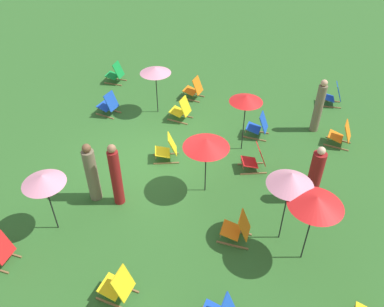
{
  "coord_description": "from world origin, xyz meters",
  "views": [
    {
      "loc": [
        8.42,
        2.89,
        7.27
      ],
      "look_at": [
        0.0,
        1.2,
        0.5
      ],
      "focal_mm": 36.25,
      "sensor_mm": 36.0,
      "label": 1
    }
  ],
  "objects_px": {
    "deckchair_9": "(181,110)",
    "umbrella_1": "(291,179)",
    "deckchair_0": "(333,95)",
    "deckchair_12": "(116,74)",
    "deckchair_1": "(118,286)",
    "deckchair_7": "(168,149)",
    "umbrella_0": "(206,143)",
    "umbrella_2": "(155,70)",
    "deckchair_11": "(255,159)",
    "person_3": "(315,176)",
    "deckchair_3": "(259,126)",
    "person_0": "(319,107)",
    "umbrella_5": "(43,179)",
    "umbrella_3": "(316,201)",
    "deckchair_4": "(341,135)",
    "umbrella_4": "(246,99)",
    "deckchair_6": "(194,89)",
    "person_1": "(92,174)",
    "person_2": "(116,176)",
    "deckchair_5": "(238,229)",
    "deckchair_10": "(109,105)"
  },
  "relations": [
    {
      "from": "deckchair_9",
      "to": "umbrella_1",
      "type": "relative_size",
      "value": 0.42
    },
    {
      "from": "deckchair_11",
      "to": "umbrella_4",
      "type": "bearing_deg",
      "value": -169.18
    },
    {
      "from": "deckchair_4",
      "to": "person_3",
      "type": "xyz_separation_m",
      "value": [
        2.64,
        -1.0,
        0.43
      ]
    },
    {
      "from": "umbrella_4",
      "to": "person_0",
      "type": "distance_m",
      "value": 2.82
    },
    {
      "from": "deckchair_9",
      "to": "umbrella_1",
      "type": "xyz_separation_m",
      "value": [
        4.54,
        3.38,
        1.48
      ]
    },
    {
      "from": "deckchair_5",
      "to": "umbrella_3",
      "type": "relative_size",
      "value": 0.44
    },
    {
      "from": "deckchair_4",
      "to": "deckchair_9",
      "type": "xyz_separation_m",
      "value": [
        -0.44,
        -5.13,
        0.0
      ]
    },
    {
      "from": "deckchair_1",
      "to": "deckchair_4",
      "type": "height_order",
      "value": "same"
    },
    {
      "from": "deckchair_3",
      "to": "deckchair_4",
      "type": "distance_m",
      "value": 2.53
    },
    {
      "from": "umbrella_2",
      "to": "person_0",
      "type": "distance_m",
      "value": 5.36
    },
    {
      "from": "deckchair_12",
      "to": "umbrella_5",
      "type": "height_order",
      "value": "umbrella_5"
    },
    {
      "from": "deckchair_3",
      "to": "person_0",
      "type": "height_order",
      "value": "person_0"
    },
    {
      "from": "deckchair_10",
      "to": "person_3",
      "type": "xyz_separation_m",
      "value": [
        2.92,
        6.66,
        0.43
      ]
    },
    {
      "from": "deckchair_6",
      "to": "deckchair_7",
      "type": "height_order",
      "value": "same"
    },
    {
      "from": "deckchair_7",
      "to": "umbrella_4",
      "type": "bearing_deg",
      "value": 98.7
    },
    {
      "from": "person_1",
      "to": "umbrella_0",
      "type": "bearing_deg",
      "value": -16.77
    },
    {
      "from": "deckchair_6",
      "to": "umbrella_1",
      "type": "bearing_deg",
      "value": 41.75
    },
    {
      "from": "deckchair_4",
      "to": "deckchair_9",
      "type": "height_order",
      "value": "same"
    },
    {
      "from": "deckchair_1",
      "to": "deckchair_7",
      "type": "xyz_separation_m",
      "value": [
        -4.58,
        -0.13,
        0.0
      ]
    },
    {
      "from": "deckchair_11",
      "to": "person_3",
      "type": "relative_size",
      "value": 0.5
    },
    {
      "from": "deckchair_12",
      "to": "person_1",
      "type": "bearing_deg",
      "value": 21.51
    },
    {
      "from": "umbrella_4",
      "to": "umbrella_5",
      "type": "bearing_deg",
      "value": -45.23
    },
    {
      "from": "person_2",
      "to": "deckchair_9",
      "type": "bearing_deg",
      "value": -24.89
    },
    {
      "from": "deckchair_3",
      "to": "umbrella_5",
      "type": "height_order",
      "value": "umbrella_5"
    },
    {
      "from": "deckchair_4",
      "to": "umbrella_1",
      "type": "relative_size",
      "value": 0.42
    },
    {
      "from": "person_0",
      "to": "person_2",
      "type": "distance_m",
      "value": 6.74
    },
    {
      "from": "deckchair_5",
      "to": "umbrella_4",
      "type": "relative_size",
      "value": 0.44
    },
    {
      "from": "deckchair_9",
      "to": "person_1",
      "type": "relative_size",
      "value": 0.49
    },
    {
      "from": "deckchair_9",
      "to": "umbrella_5",
      "type": "bearing_deg",
      "value": -6.66
    },
    {
      "from": "umbrella_5",
      "to": "person_0",
      "type": "bearing_deg",
      "value": 131.3
    },
    {
      "from": "umbrella_4",
      "to": "umbrella_5",
      "type": "distance_m",
      "value": 5.74
    },
    {
      "from": "deckchair_0",
      "to": "deckchair_12",
      "type": "xyz_separation_m",
      "value": [
        -0.09,
        -8.19,
        0.0
      ]
    },
    {
      "from": "deckchair_3",
      "to": "deckchair_6",
      "type": "xyz_separation_m",
      "value": [
        -1.96,
        -2.47,
        0.0
      ]
    },
    {
      "from": "deckchair_4",
      "to": "umbrella_3",
      "type": "xyz_separation_m",
      "value": [
        4.59,
        -1.25,
        1.41
      ]
    },
    {
      "from": "deckchair_4",
      "to": "person_0",
      "type": "distance_m",
      "value": 1.13
    },
    {
      "from": "deckchair_12",
      "to": "umbrella_0",
      "type": "height_order",
      "value": "umbrella_0"
    },
    {
      "from": "deckchair_6",
      "to": "deckchair_11",
      "type": "xyz_separation_m",
      "value": [
        3.64,
        2.48,
        0.0
      ]
    },
    {
      "from": "person_0",
      "to": "person_2",
      "type": "relative_size",
      "value": 0.99
    },
    {
      "from": "umbrella_3",
      "to": "person_0",
      "type": "bearing_deg",
      "value": 174.5
    },
    {
      "from": "umbrella_0",
      "to": "umbrella_2",
      "type": "relative_size",
      "value": 1.01
    },
    {
      "from": "deckchair_11",
      "to": "deckchair_5",
      "type": "bearing_deg",
      "value": -20.62
    },
    {
      "from": "deckchair_3",
      "to": "deckchair_12",
      "type": "relative_size",
      "value": 1.0
    },
    {
      "from": "umbrella_1",
      "to": "umbrella_3",
      "type": "height_order",
      "value": "umbrella_1"
    },
    {
      "from": "deckchair_0",
      "to": "umbrella_2",
      "type": "distance_m",
      "value": 6.37
    },
    {
      "from": "umbrella_0",
      "to": "umbrella_3",
      "type": "relative_size",
      "value": 0.9
    },
    {
      "from": "deckchair_7",
      "to": "deckchair_0",
      "type": "bearing_deg",
      "value": 114.7
    },
    {
      "from": "umbrella_4",
      "to": "person_0",
      "type": "bearing_deg",
      "value": 123.84
    },
    {
      "from": "umbrella_5",
      "to": "deckchair_7",
      "type": "bearing_deg",
      "value": 147.53
    },
    {
      "from": "person_1",
      "to": "person_3",
      "type": "height_order",
      "value": "person_1"
    },
    {
      "from": "deckchair_9",
      "to": "umbrella_3",
      "type": "relative_size",
      "value": 0.45
    }
  ]
}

